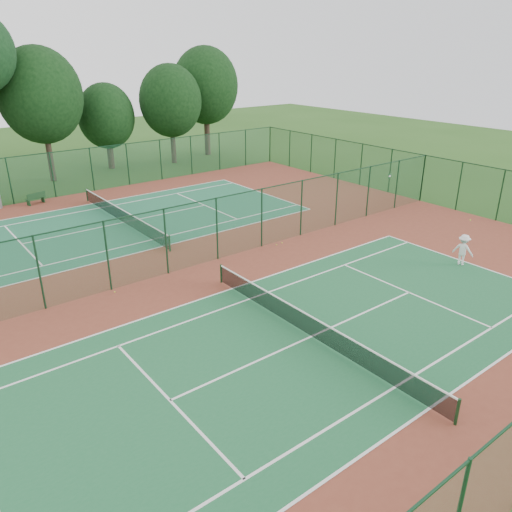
{
  "coord_description": "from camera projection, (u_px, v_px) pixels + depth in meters",
  "views": [
    {
      "loc": [
        -12.33,
        -21.24,
        10.74
      ],
      "look_at": [
        1.1,
        -3.98,
        1.6
      ],
      "focal_mm": 35.0,
      "sensor_mm": 36.0,
      "label": 1
    }
  ],
  "objects": [
    {
      "name": "ground",
      "position": [
        194.0,
        266.0,
        26.59
      ],
      "size": [
        120.0,
        120.0,
        0.0
      ],
      "primitive_type": "plane",
      "color": "#275119",
      "rests_on": "ground"
    },
    {
      "name": "red_pad",
      "position": [
        194.0,
        266.0,
        26.59
      ],
      "size": [
        40.0,
        36.0,
        0.01
      ],
      "primitive_type": "cube",
      "color": "brown",
      "rests_on": "ground"
    },
    {
      "name": "court_near",
      "position": [
        311.0,
        337.0,
        20.03
      ],
      "size": [
        23.77,
        10.97,
        0.01
      ],
      "primitive_type": "cube",
      "color": "#1E6036",
      "rests_on": "red_pad"
    },
    {
      "name": "court_far",
      "position": [
        123.0,
        223.0,
        33.14
      ],
      "size": [
        23.77,
        10.97,
        0.01
      ],
      "primitive_type": "cube",
      "color": "#216946",
      "rests_on": "red_pad"
    },
    {
      "name": "fence_north",
      "position": [
        73.0,
        172.0,
        39.02
      ],
      "size": [
        40.0,
        0.09,
        3.5
      ],
      "color": "#1B5236",
      "rests_on": "ground"
    },
    {
      "name": "fence_east",
      "position": [
        423.0,
        178.0,
        37.25
      ],
      "size": [
        0.09,
        36.0,
        3.5
      ],
      "rotation": [
        0.0,
        0.0,
        1.57
      ],
      "color": "#1B512E",
      "rests_on": "ground"
    },
    {
      "name": "fence_divider",
      "position": [
        192.0,
        235.0,
        25.91
      ],
      "size": [
        40.0,
        0.09,
        3.5
      ],
      "color": "#174626",
      "rests_on": "ground"
    },
    {
      "name": "tennis_net_near",
      "position": [
        312.0,
        325.0,
        19.83
      ],
      "size": [
        0.1,
        12.9,
        0.97
      ],
      "color": "#163D1D",
      "rests_on": "ground"
    },
    {
      "name": "tennis_net_far",
      "position": [
        122.0,
        215.0,
        32.94
      ],
      "size": [
        0.1,
        12.9,
        0.97
      ],
      "color": "#153A1F",
      "rests_on": "ground"
    },
    {
      "name": "player_near",
      "position": [
        463.0,
        250.0,
        26.41
      ],
      "size": [
        0.84,
        1.2,
        1.69
      ],
      "primitive_type": "imported",
      "rotation": [
        0.0,
        0.0,
        1.78
      ],
      "color": "white",
      "rests_on": "court_near"
    },
    {
      "name": "bench",
      "position": [
        36.0,
        198.0,
        36.9
      ],
      "size": [
        1.5,
        0.78,
        0.89
      ],
      "rotation": [
        0.0,
        0.0,
        0.27
      ],
      "color": "#123418",
      "rests_on": "red_pad"
    },
    {
      "name": "stray_ball_a",
      "position": [
        282.0,
        243.0,
        29.61
      ],
      "size": [
        0.07,
        0.07,
        0.07
      ],
      "primitive_type": "sphere",
      "color": "yellow",
      "rests_on": "red_pad"
    },
    {
      "name": "stray_ball_b",
      "position": [
        277.0,
        245.0,
        29.31
      ],
      "size": [
        0.07,
        0.07,
        0.07
      ],
      "primitive_type": "sphere",
      "color": "gold",
      "rests_on": "red_pad"
    },
    {
      "name": "stray_ball_c",
      "position": [
        115.0,
        292.0,
        23.66
      ],
      "size": [
        0.06,
        0.06,
        0.06
      ],
      "primitive_type": "sphere",
      "color": "yellow",
      "rests_on": "red_pad"
    },
    {
      "name": "evergreen_row",
      "position": [
        57.0,
        178.0,
        44.53
      ],
      "size": [
        39.0,
        5.0,
        12.0
      ],
      "primitive_type": null,
      "color": "black",
      "rests_on": "ground"
    }
  ]
}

